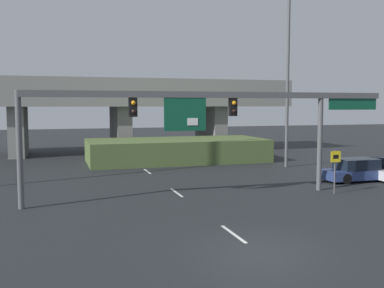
{
  "coord_description": "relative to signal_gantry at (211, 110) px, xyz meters",
  "views": [
    {
      "loc": [
        -6.28,
        -13.35,
        4.85
      ],
      "look_at": [
        0.0,
        7.34,
        2.95
      ],
      "focal_mm": 42.0,
      "sensor_mm": 36.0,
      "label": 1
    }
  ],
  "objects": [
    {
      "name": "overpass_bridge",
      "position": [
        -1.44,
        23.77,
        0.35
      ],
      "size": [
        34.32,
        8.36,
        7.34
      ],
      "color": "gray",
      "rests_on": "ground"
    },
    {
      "name": "parked_sedan_near_right",
      "position": [
        10.61,
        2.02,
        -3.91
      ],
      "size": [
        4.78,
        1.88,
        1.43
      ],
      "rotation": [
        0.0,
        0.0,
        -0.01
      ],
      "color": "navy",
      "rests_on": "ground"
    },
    {
      "name": "ground_plane",
      "position": [
        -1.44,
        -8.63,
        -4.58
      ],
      "size": [
        160.0,
        160.0,
        0.0
      ],
      "primitive_type": "plane",
      "color": "black"
    },
    {
      "name": "lane_markings",
      "position": [
        -1.44,
        5.76,
        -4.57
      ],
      "size": [
        0.14,
        43.74,
        0.01
      ],
      "color": "silver",
      "rests_on": "ground"
    },
    {
      "name": "speed_limit_sign",
      "position": [
        6.71,
        -1.18,
        -3.02
      ],
      "size": [
        0.6,
        0.11,
        2.39
      ],
      "color": "#4C4C4C",
      "rests_on": "ground"
    },
    {
      "name": "highway_light_pole_near",
      "position": [
        9.38,
        9.1,
        2.42
      ],
      "size": [
        0.7,
        0.36,
        13.24
      ],
      "color": "#515456",
      "rests_on": "ground"
    },
    {
      "name": "grass_embankment",
      "position": [
        2.13,
        14.95,
        -3.63
      ],
      "size": [
        15.0,
        6.57,
        1.9
      ],
      "color": "#4C6033",
      "rests_on": "ground"
    },
    {
      "name": "signal_gantry",
      "position": [
        0.0,
        0.0,
        0.0
      ],
      "size": [
        19.72,
        0.44,
        5.52
      ],
      "color": "#515456",
      "rests_on": "ground"
    }
  ]
}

